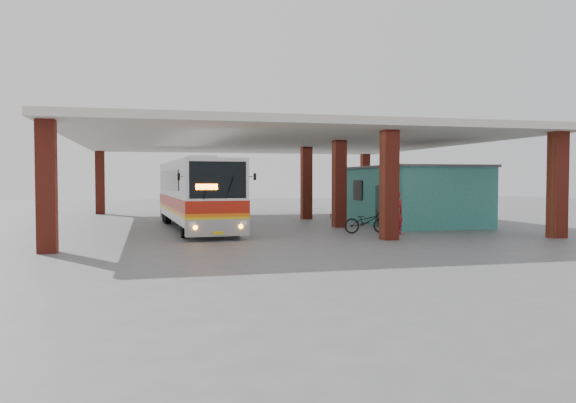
% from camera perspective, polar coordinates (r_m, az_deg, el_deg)
% --- Properties ---
extents(ground, '(90.00, 90.00, 0.00)m').
position_cam_1_polar(ground, '(24.56, 0.89, -3.35)').
color(ground, '#515154').
rests_on(ground, ground).
extents(brick_columns, '(20.10, 21.60, 4.35)m').
position_cam_1_polar(brick_columns, '(29.64, 1.08, 1.83)').
color(brick_columns, maroon).
rests_on(brick_columns, ground).
extents(canopy_roof, '(21.00, 23.00, 0.30)m').
position_cam_1_polar(canopy_roof, '(30.94, -1.32, 6.16)').
color(canopy_roof, beige).
rests_on(canopy_roof, brick_columns).
extents(shop_building, '(5.20, 8.20, 3.11)m').
position_cam_1_polar(shop_building, '(30.88, 12.50, 0.66)').
color(shop_building, '#2F7565').
rests_on(shop_building, ground).
extents(coach_bus, '(3.19, 12.03, 3.47)m').
position_cam_1_polar(coach_bus, '(27.52, -9.30, 0.82)').
color(coach_bus, silver).
rests_on(coach_bus, ground).
extents(motorcycle, '(2.06, 0.86, 1.06)m').
position_cam_1_polar(motorcycle, '(25.20, 7.95, -2.02)').
color(motorcycle, black).
rests_on(motorcycle, ground).
extents(pedestrian, '(0.73, 0.51, 1.89)m').
position_cam_1_polar(pedestrian, '(24.87, 10.91, -1.13)').
color(pedestrian, '#B41621').
rests_on(pedestrian, ground).
extents(red_chair, '(0.58, 0.58, 0.85)m').
position_cam_1_polar(red_chair, '(34.41, 4.90, -1.09)').
color(red_chair, '#AF1B12').
rests_on(red_chair, ground).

